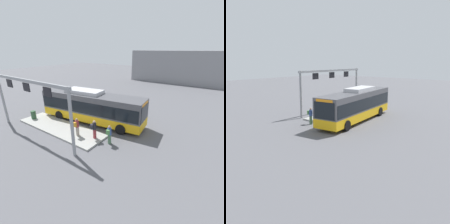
% 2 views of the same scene
% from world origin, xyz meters
% --- Properties ---
extents(ground_plane, '(120.00, 120.00, 0.00)m').
position_xyz_m(ground_plane, '(0.00, 0.00, 0.00)').
color(ground_plane, '#56565B').
extents(platform_curb, '(10.00, 2.80, 0.16)m').
position_xyz_m(platform_curb, '(-1.55, -3.11, 0.08)').
color(platform_curb, '#9E9E99').
rests_on(platform_curb, ground).
extents(bus_main, '(11.75, 3.99, 3.46)m').
position_xyz_m(bus_main, '(-0.01, -0.00, 1.81)').
color(bus_main, '#EAAD14').
rests_on(bus_main, ground).
extents(person_boarding, '(0.38, 0.56, 1.67)m').
position_xyz_m(person_boarding, '(4.16, -2.59, 0.89)').
color(person_boarding, '#476B4C').
rests_on(person_boarding, ground).
extents(person_waiting_near, '(0.36, 0.54, 1.67)m').
position_xyz_m(person_waiting_near, '(1.19, -3.33, 1.05)').
color(person_waiting_near, gray).
rests_on(person_waiting_near, platform_curb).
extents(person_waiting_mid, '(0.47, 0.60, 1.67)m').
position_xyz_m(person_waiting_mid, '(2.73, -2.80, 1.05)').
color(person_waiting_mid, maroon).
rests_on(person_waiting_mid, platform_curb).
extents(platform_sign_gantry, '(10.69, 0.24, 5.20)m').
position_xyz_m(platform_sign_gantry, '(-2.21, -5.33, 3.82)').
color(platform_sign_gantry, gray).
rests_on(platform_sign_gantry, ground).
extents(station_building, '(20.47, 8.00, 7.13)m').
position_xyz_m(station_building, '(1.22, 29.68, 3.56)').
color(station_building, gray).
rests_on(station_building, ground).
extents(trash_bin, '(0.52, 0.52, 0.90)m').
position_xyz_m(trash_bin, '(-5.60, -3.40, 0.61)').
color(trash_bin, '#2D5133').
rests_on(trash_bin, platform_curb).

